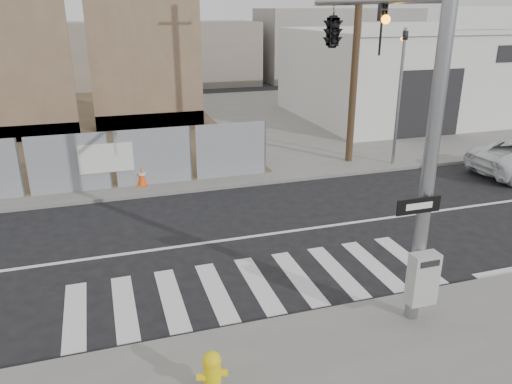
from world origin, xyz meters
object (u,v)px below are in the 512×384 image
object	(u,v)px
traffic_cone_c	(74,179)
traffic_cone_d	(142,177)
signal_pole	(360,66)
fire_hydrant	(212,374)
auto_shop	(408,73)

from	to	relation	value
traffic_cone_c	traffic_cone_d	world-z (taller)	traffic_cone_c
traffic_cone_c	traffic_cone_d	size ratio (longest dim) A/B	1.04
traffic_cone_c	signal_pole	bearing A→B (deg)	-48.13
fire_hydrant	signal_pole	bearing A→B (deg)	61.24
auto_shop	traffic_cone_d	distance (m)	17.89
traffic_cone_c	traffic_cone_d	bearing A→B (deg)	-8.94
fire_hydrant	traffic_cone_c	world-z (taller)	fire_hydrant
signal_pole	auto_shop	world-z (taller)	signal_pole
traffic_cone_d	auto_shop	bearing A→B (deg)	26.76
auto_shop	fire_hydrant	size ratio (longest dim) A/B	14.63
fire_hydrant	traffic_cone_c	bearing A→B (deg)	122.57
traffic_cone_c	traffic_cone_d	xyz separation A→B (m)	(2.24, -0.35, -0.01)
signal_pole	traffic_cone_d	size ratio (longest dim) A/B	10.62
signal_pole	fire_hydrant	xyz separation A→B (m)	(-4.31, -3.67, -4.26)
fire_hydrant	traffic_cone_d	xyz separation A→B (m)	(-0.05, 10.68, -0.08)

